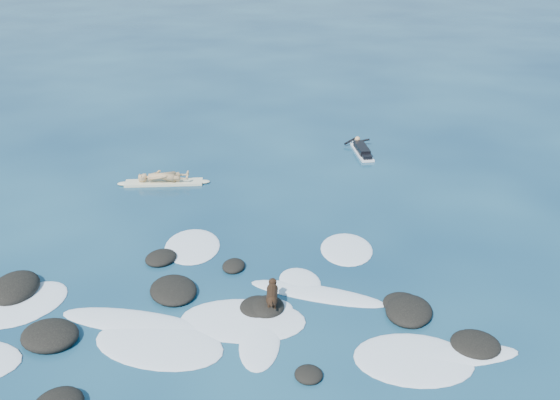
{
  "coord_description": "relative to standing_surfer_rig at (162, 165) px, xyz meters",
  "views": [
    {
      "loc": [
        2.34,
        -14.86,
        9.56
      ],
      "look_at": [
        1.32,
        4.0,
        0.9
      ],
      "focal_mm": 40.0,
      "sensor_mm": 36.0,
      "label": 1
    }
  ],
  "objects": [
    {
      "name": "breaking_foam",
      "position": [
        2.76,
        -8.73,
        -0.8
      ],
      "size": [
        15.76,
        8.35,
        0.12
      ],
      "color": "white",
      "rests_on": "ground"
    },
    {
      "name": "dog",
      "position": [
        4.78,
        -8.26,
        -0.31
      ],
      "size": [
        0.32,
        1.19,
        0.75
      ],
      "rotation": [
        0.0,
        0.0,
        1.6
      ],
      "color": "black",
      "rests_on": "ground"
    },
    {
      "name": "paddling_surfer_rig",
      "position": [
        7.93,
        3.94,
        -0.65
      ],
      "size": [
        1.24,
        2.7,
        0.47
      ],
      "rotation": [
        0.0,
        0.0,
        1.74
      ],
      "color": "white",
      "rests_on": "ground"
    },
    {
      "name": "ground",
      "position": [
        3.39,
        -7.22,
        -0.81
      ],
      "size": [
        160.0,
        160.0,
        0.0
      ],
      "primitive_type": "plane",
      "color": "#0A2642",
      "rests_on": "ground"
    },
    {
      "name": "standing_surfer_rig",
      "position": [
        0.0,
        0.0,
        0.0
      ],
      "size": [
        3.6,
        0.97,
        2.05
      ],
      "rotation": [
        0.0,
        0.0,
        0.12
      ],
      "color": "beige",
      "rests_on": "ground"
    },
    {
      "name": "reef_rocks",
      "position": [
        2.46,
        -8.81,
        -0.7
      ],
      "size": [
        13.65,
        7.75,
        0.56
      ],
      "color": "black",
      "rests_on": "ground"
    }
  ]
}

